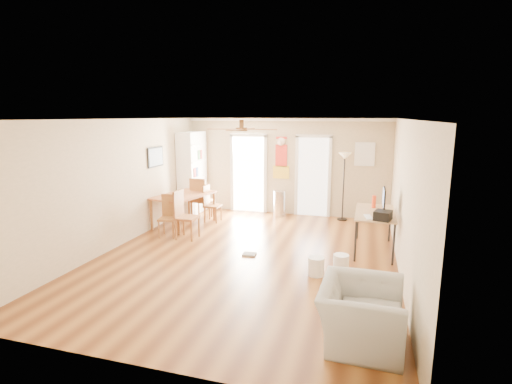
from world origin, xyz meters
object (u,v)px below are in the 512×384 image
(bookshelf, at_px, (192,173))
(wastebasket_b, at_px, (316,266))
(printer, at_px, (383,215))
(dining_table, at_px, (184,210))
(wastebasket_a, at_px, (341,263))
(dining_chair_right_b, at_px, (187,215))
(armchair, at_px, (361,314))
(dining_chair_right_a, at_px, (213,204))
(computer_desk, at_px, (374,231))
(dining_chair_far, at_px, (202,198))
(trash_can, at_px, (279,204))
(dining_chair_near, at_px, (168,216))
(torchiere_lamp, at_px, (343,187))

(bookshelf, xyz_separation_m, wastebasket_b, (3.89, -3.45, -0.96))
(printer, relative_size, wastebasket_b, 1.03)
(dining_table, xyz_separation_m, wastebasket_a, (3.93, -1.91, -0.23))
(dining_chair_right_b, relative_size, armchair, 0.97)
(dining_chair_right_a, height_order, computer_desk, dining_chair_right_a)
(dining_chair_right_b, xyz_separation_m, wastebasket_b, (2.99, -1.24, -0.37))
(wastebasket_b, bearing_deg, wastebasket_a, 35.04)
(dining_chair_right_b, distance_m, dining_chair_far, 1.72)
(bookshelf, bearing_deg, trash_can, 5.72)
(dining_chair_far, bearing_deg, dining_chair_right_a, 154.36)
(trash_can, bearing_deg, bookshelf, -174.21)
(computer_desk, height_order, wastebasket_b, computer_desk)
(dining_table, distance_m, dining_chair_right_a, 0.75)
(bookshelf, xyz_separation_m, trash_can, (2.42, 0.25, -0.77))
(dining_chair_far, relative_size, printer, 3.29)
(computer_desk, relative_size, wastebasket_b, 4.68)
(dining_table, distance_m, dining_chair_far, 0.75)
(computer_desk, bearing_deg, dining_chair_far, 162.53)
(dining_chair_far, height_order, armchair, dining_chair_far)
(dining_table, xyz_separation_m, trash_can, (2.06, 1.51, -0.04))
(dining_table, relative_size, dining_chair_near, 1.67)
(wastebasket_b, distance_m, armchair, 1.97)
(dining_chair_far, relative_size, wastebasket_a, 3.50)
(bookshelf, bearing_deg, dining_chair_right_a, -40.07)
(armchair, bearing_deg, trash_can, 24.16)
(wastebasket_a, height_order, wastebasket_b, wastebasket_b)
(torchiere_lamp, bearing_deg, dining_chair_right_a, -161.33)
(dining_chair_right_a, xyz_separation_m, printer, (4.05, -1.72, 0.42))
(dining_chair_right_b, relative_size, torchiere_lamp, 0.60)
(trash_can, bearing_deg, torchiere_lamp, 2.27)
(dining_chair_near, height_order, computer_desk, dining_chair_near)
(bookshelf, bearing_deg, dining_chair_near, -78.89)
(dining_table, relative_size, dining_chair_right_a, 1.67)
(dining_chair_right_b, height_order, computer_desk, dining_chair_right_b)
(dining_chair_right_b, height_order, printer, dining_chair_right_b)
(dining_chair_near, distance_m, printer, 4.55)
(dining_chair_near, distance_m, armchair, 5.21)
(dining_chair_near, relative_size, armchair, 0.85)
(wastebasket_a, bearing_deg, dining_chair_right_b, 164.09)
(bookshelf, bearing_deg, wastebasket_b, -41.60)
(torchiere_lamp, bearing_deg, wastebasket_a, -86.58)
(dining_chair_far, bearing_deg, wastebasket_a, 148.54)
(bookshelf, distance_m, torchiere_lamp, 4.10)
(dining_chair_near, height_order, torchiere_lamp, torchiere_lamp)
(dining_chair_far, height_order, torchiere_lamp, torchiere_lamp)
(dining_chair_near, bearing_deg, dining_chair_right_b, -10.39)
(dining_chair_right_a, xyz_separation_m, trash_can, (1.51, 1.01, -0.12))
(trash_can, xyz_separation_m, printer, (2.54, -2.73, 0.54))
(dining_table, height_order, computer_desk, computer_desk)
(computer_desk, bearing_deg, dining_table, 171.89)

